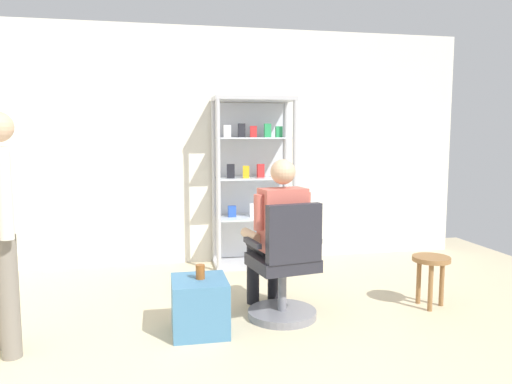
% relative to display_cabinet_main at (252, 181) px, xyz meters
% --- Properties ---
extents(back_wall, '(6.00, 0.10, 2.70)m').
position_rel_display_cabinet_main_xyz_m(back_wall, '(-0.40, 0.24, 0.38)').
color(back_wall, silver).
rests_on(back_wall, ground).
extents(display_cabinet_main, '(0.90, 0.45, 1.90)m').
position_rel_display_cabinet_main_xyz_m(display_cabinet_main, '(0.00, 0.00, 0.00)').
color(display_cabinet_main, '#B7B7BC').
rests_on(display_cabinet_main, ground).
extents(office_chair, '(0.60, 0.56, 0.96)m').
position_rel_display_cabinet_main_xyz_m(office_chair, '(-0.08, -1.76, -0.57)').
color(office_chair, slate).
rests_on(office_chair, ground).
extents(seated_shopkeeper, '(0.54, 0.61, 1.29)m').
position_rel_display_cabinet_main_xyz_m(seated_shopkeeper, '(-0.11, -1.60, -0.26)').
color(seated_shopkeeper, black).
rests_on(seated_shopkeeper, ground).
extents(storage_crate, '(0.41, 0.45, 0.41)m').
position_rel_display_cabinet_main_xyz_m(storage_crate, '(-0.77, -1.87, -0.76)').
color(storage_crate, teal).
rests_on(storage_crate, ground).
extents(tea_glass, '(0.07, 0.07, 0.11)m').
position_rel_display_cabinet_main_xyz_m(tea_glass, '(-0.76, -1.86, -0.51)').
color(tea_glass, brown).
rests_on(tea_glass, storage_crate).
extents(standing_customer, '(0.33, 0.49, 1.63)m').
position_rel_display_cabinet_main_xyz_m(standing_customer, '(-2.07, -1.97, -0.03)').
color(standing_customer, slate).
rests_on(standing_customer, ground).
extents(wooden_stool, '(0.32, 0.32, 0.44)m').
position_rel_display_cabinet_main_xyz_m(wooden_stool, '(1.23, -1.72, -0.62)').
color(wooden_stool, olive).
rests_on(wooden_stool, ground).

